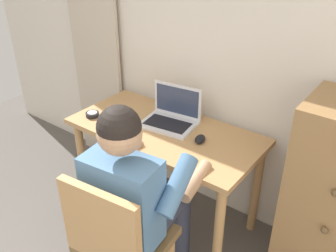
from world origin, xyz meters
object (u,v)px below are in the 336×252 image
(desk, at_px, (165,143))
(desk_clock, at_px, (92,114))
(computer_mouse, at_px, (200,139))
(laptop, at_px, (171,116))
(person_seated, at_px, (138,191))
(chair, at_px, (118,241))

(desk, bearing_deg, desk_clock, -162.10)
(desk_clock, bearing_deg, computer_mouse, 12.48)
(desk, bearing_deg, laptop, 99.14)
(desk_clock, bearing_deg, person_seated, -27.31)
(person_seated, relative_size, laptop, 3.25)
(desk_clock, bearing_deg, desk, 17.90)
(chair, xyz_separation_m, laptop, (-0.28, 0.81, 0.26))
(person_seated, distance_m, laptop, 0.68)
(laptop, distance_m, computer_mouse, 0.29)
(desk, distance_m, laptop, 0.18)
(person_seated, distance_m, computer_mouse, 0.55)
(chair, distance_m, laptop, 0.90)
(computer_mouse, bearing_deg, desk_clock, 174.48)
(desk, xyz_separation_m, person_seated, (0.24, -0.54, 0.07))
(computer_mouse, distance_m, desk_clock, 0.77)
(laptop, bearing_deg, desk_clock, -152.61)
(desk, bearing_deg, computer_mouse, 1.62)
(chair, distance_m, person_seated, 0.26)
(desk, xyz_separation_m, desk_clock, (-0.49, -0.16, 0.12))
(chair, relative_size, laptop, 2.40)
(desk, height_order, desk_clock, desk_clock)
(desk, distance_m, desk_clock, 0.53)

